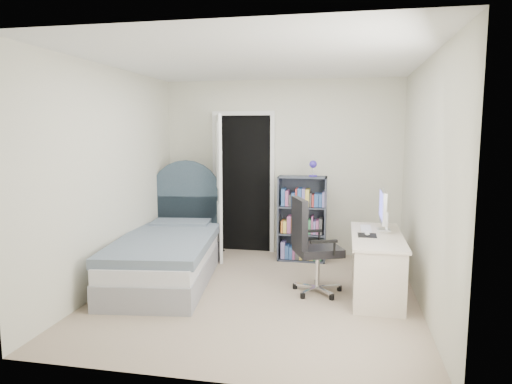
% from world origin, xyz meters
% --- Properties ---
extents(room_shell, '(3.50, 3.70, 2.60)m').
position_xyz_m(room_shell, '(0.00, 0.00, 1.25)').
color(room_shell, gray).
rests_on(room_shell, ground).
extents(door, '(0.92, 0.79, 2.06)m').
position_xyz_m(door, '(-0.73, 1.53, 1.03)').
color(door, black).
rests_on(door, ground).
extents(bed, '(1.32, 2.34, 1.37)m').
position_xyz_m(bed, '(-1.17, 0.37, 0.31)').
color(bed, gray).
rests_on(bed, ground).
extents(nightstand, '(0.39, 0.39, 0.58)m').
position_xyz_m(nightstand, '(-1.24, 1.61, 0.38)').
color(nightstand, tan).
rests_on(nightstand, ground).
extents(floor_lamp, '(0.22, 0.22, 1.52)m').
position_xyz_m(floor_lamp, '(-0.89, 1.59, 0.62)').
color(floor_lamp, silver).
rests_on(floor_lamp, ground).
extents(bookcase, '(0.66, 0.28, 1.39)m').
position_xyz_m(bookcase, '(0.35, 1.42, 0.55)').
color(bookcase, '#383E4D').
rests_on(bookcase, ground).
extents(desk, '(0.54, 1.36, 1.11)m').
position_xyz_m(desk, '(1.28, 0.28, 0.36)').
color(desk, beige).
rests_on(desk, ground).
extents(office_chair, '(0.61, 0.62, 1.06)m').
position_xyz_m(office_chair, '(0.56, 0.15, 0.58)').
color(office_chair, silver).
rests_on(office_chair, ground).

